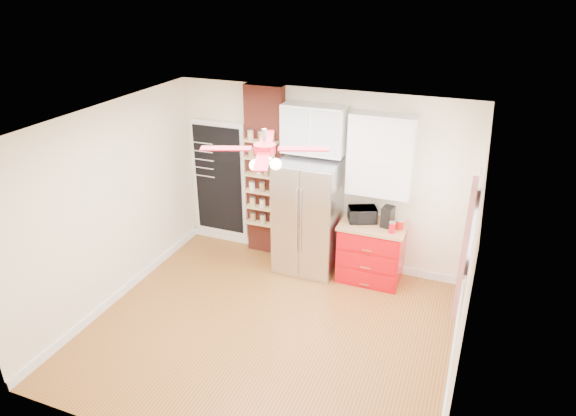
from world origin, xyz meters
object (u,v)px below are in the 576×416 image
at_px(red_cabinet, 371,252).
at_px(toaster_oven, 362,215).
at_px(pantry_jar_oats, 259,169).
at_px(ceiling_fan, 265,149).
at_px(canister_left, 392,228).
at_px(coffee_maker, 388,217).
at_px(fridge, 308,216).

relative_size(red_cabinet, toaster_oven, 2.40).
relative_size(red_cabinet, pantry_jar_oats, 6.74).
bearing_deg(pantry_jar_oats, ceiling_fan, -63.19).
height_order(red_cabinet, canister_left, canister_left).
distance_m(ceiling_fan, toaster_oven, 2.34).
bearing_deg(canister_left, red_cabinet, 150.59).
bearing_deg(pantry_jar_oats, coffee_maker, -3.15).
height_order(fridge, canister_left, fridge).
bearing_deg(fridge, red_cabinet, 2.95).
bearing_deg(red_cabinet, fridge, -177.05).
distance_m(fridge, red_cabinet, 1.06).
xyz_separation_m(ceiling_fan, canister_left, (1.21, 1.51, -1.45)).
xyz_separation_m(toaster_oven, pantry_jar_oats, (-1.65, 0.09, 0.43)).
height_order(red_cabinet, coffee_maker, coffee_maker).
xyz_separation_m(red_cabinet, pantry_jar_oats, (-1.83, 0.12, 0.99)).
xyz_separation_m(fridge, red_cabinet, (0.97, 0.05, -0.42)).
distance_m(fridge, canister_left, 1.27).
bearing_deg(ceiling_fan, toaster_oven, 66.47).
relative_size(fridge, canister_left, 11.70).
relative_size(toaster_oven, coffee_maker, 1.30).
xyz_separation_m(ceiling_fan, pantry_jar_oats, (-0.91, 1.80, -0.98)).
height_order(ceiling_fan, toaster_oven, ceiling_fan).
relative_size(toaster_oven, pantry_jar_oats, 2.81).
distance_m(fridge, coffee_maker, 1.18).
distance_m(red_cabinet, toaster_oven, 0.58).
relative_size(coffee_maker, canister_left, 2.01).
bearing_deg(red_cabinet, pantry_jar_oats, 176.28).
bearing_deg(red_cabinet, ceiling_fan, -118.71).
distance_m(toaster_oven, canister_left, 0.51).
height_order(ceiling_fan, pantry_jar_oats, ceiling_fan).
bearing_deg(red_cabinet, canister_left, -29.41).
bearing_deg(fridge, coffee_maker, 2.84).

